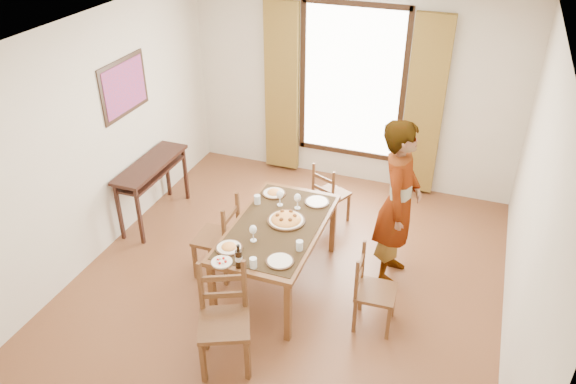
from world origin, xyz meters
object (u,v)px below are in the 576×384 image
(console_table, at_px, (151,171))
(man, at_px, (398,203))
(pasta_platter, at_px, (286,217))
(dining_table, at_px, (277,231))

(console_table, xyz_separation_m, man, (3.07, -0.10, 0.25))
(man, relative_size, pasta_platter, 4.67)
(dining_table, height_order, pasta_platter, pasta_platter)
(dining_table, bearing_deg, pasta_platter, 58.06)
(console_table, distance_m, dining_table, 2.04)
(pasta_platter, bearing_deg, man, 23.62)
(dining_table, bearing_deg, console_table, 161.00)
(dining_table, relative_size, man, 0.88)
(man, bearing_deg, dining_table, 117.17)
(dining_table, xyz_separation_m, pasta_platter, (0.06, 0.10, 0.12))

